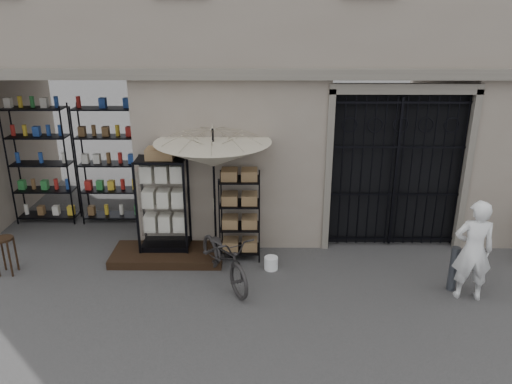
{
  "coord_description": "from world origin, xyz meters",
  "views": [
    {
      "loc": [
        -0.75,
        -6.56,
        4.26
      ],
      "look_at": [
        -0.8,
        1.4,
        1.35
      ],
      "focal_mm": 35.0,
      "sensor_mm": 36.0,
      "label": 1
    }
  ],
  "objects_px": {
    "wire_rack": "(240,217)",
    "white_bucket": "(271,263)",
    "display_cabinet": "(164,209)",
    "steel_bollard": "(453,269)",
    "market_umbrella": "(213,147)",
    "bicycle": "(225,281)",
    "wooden_stool": "(6,255)",
    "shopkeeper": "(465,297)"
  },
  "relations": [
    {
      "from": "wire_rack",
      "to": "white_bucket",
      "type": "relative_size",
      "value": 6.69
    },
    {
      "from": "display_cabinet",
      "to": "steel_bollard",
      "type": "relative_size",
      "value": 2.45
    },
    {
      "from": "market_umbrella",
      "to": "white_bucket",
      "type": "distance_m",
      "value": 2.24
    },
    {
      "from": "display_cabinet",
      "to": "market_umbrella",
      "type": "xyz_separation_m",
      "value": [
        0.92,
        -0.05,
        1.15
      ]
    },
    {
      "from": "display_cabinet",
      "to": "bicycle",
      "type": "bearing_deg",
      "value": -48.76
    },
    {
      "from": "market_umbrella",
      "to": "wooden_stool",
      "type": "height_order",
      "value": "market_umbrella"
    },
    {
      "from": "wooden_stool",
      "to": "steel_bollard",
      "type": "bearing_deg",
      "value": -3.76
    },
    {
      "from": "display_cabinet",
      "to": "white_bucket",
      "type": "distance_m",
      "value": 2.15
    },
    {
      "from": "bicycle",
      "to": "steel_bollard",
      "type": "distance_m",
      "value": 3.7
    },
    {
      "from": "market_umbrella",
      "to": "wooden_stool",
      "type": "bearing_deg",
      "value": -169.03
    },
    {
      "from": "display_cabinet",
      "to": "steel_bollard",
      "type": "bearing_deg",
      "value": -22.38
    },
    {
      "from": "steel_bollard",
      "to": "wooden_stool",
      "type": "bearing_deg",
      "value": 176.24
    },
    {
      "from": "white_bucket",
      "to": "wooden_stool",
      "type": "distance_m",
      "value": 4.52
    },
    {
      "from": "bicycle",
      "to": "shopkeeper",
      "type": "relative_size",
      "value": 1.07
    },
    {
      "from": "market_umbrella",
      "to": "bicycle",
      "type": "bearing_deg",
      "value": -76.73
    },
    {
      "from": "display_cabinet",
      "to": "bicycle",
      "type": "xyz_separation_m",
      "value": [
        1.14,
        -0.98,
        -0.91
      ]
    },
    {
      "from": "market_umbrella",
      "to": "steel_bollard",
      "type": "bearing_deg",
      "value": -16.67
    },
    {
      "from": "wire_rack",
      "to": "shopkeeper",
      "type": "height_order",
      "value": "wire_rack"
    },
    {
      "from": "market_umbrella",
      "to": "steel_bollard",
      "type": "relative_size",
      "value": 3.82
    },
    {
      "from": "wire_rack",
      "to": "wooden_stool",
      "type": "bearing_deg",
      "value": -162.8
    },
    {
      "from": "market_umbrella",
      "to": "bicycle",
      "type": "relative_size",
      "value": 1.64
    },
    {
      "from": "market_umbrella",
      "to": "wooden_stool",
      "type": "distance_m",
      "value": 3.96
    },
    {
      "from": "display_cabinet",
      "to": "white_bucket",
      "type": "bearing_deg",
      "value": -24.43
    },
    {
      "from": "shopkeeper",
      "to": "display_cabinet",
      "type": "bearing_deg",
      "value": -9.17
    },
    {
      "from": "display_cabinet",
      "to": "shopkeeper",
      "type": "bearing_deg",
      "value": -24.33
    },
    {
      "from": "white_bucket",
      "to": "wooden_stool",
      "type": "bearing_deg",
      "value": -177.83
    },
    {
      "from": "white_bucket",
      "to": "steel_bollard",
      "type": "height_order",
      "value": "steel_bollard"
    },
    {
      "from": "shopkeeper",
      "to": "wooden_stool",
      "type": "bearing_deg",
      "value": 1.59
    },
    {
      "from": "wire_rack",
      "to": "market_umbrella",
      "type": "height_order",
      "value": "market_umbrella"
    },
    {
      "from": "bicycle",
      "to": "steel_bollard",
      "type": "xyz_separation_m",
      "value": [
        3.68,
        -0.24,
        0.37
      ]
    },
    {
      "from": "bicycle",
      "to": "wire_rack",
      "type": "bearing_deg",
      "value": 48.01
    },
    {
      "from": "display_cabinet",
      "to": "wire_rack",
      "type": "xyz_separation_m",
      "value": [
        1.37,
        -0.08,
        -0.13
      ]
    },
    {
      "from": "wooden_stool",
      "to": "steel_bollard",
      "type": "xyz_separation_m",
      "value": [
        7.41,
        -0.49,
        0.02
      ]
    },
    {
      "from": "market_umbrella",
      "to": "steel_bollard",
      "type": "distance_m",
      "value": 4.4
    },
    {
      "from": "white_bucket",
      "to": "wooden_stool",
      "type": "relative_size",
      "value": 0.36
    },
    {
      "from": "wooden_stool",
      "to": "shopkeeper",
      "type": "xyz_separation_m",
      "value": [
        7.57,
        -0.71,
        -0.35
      ]
    },
    {
      "from": "market_umbrella",
      "to": "bicycle",
      "type": "height_order",
      "value": "market_umbrella"
    },
    {
      "from": "shopkeeper",
      "to": "market_umbrella",
      "type": "bearing_deg",
      "value": -11.97
    },
    {
      "from": "market_umbrella",
      "to": "white_bucket",
      "type": "height_order",
      "value": "market_umbrella"
    },
    {
      "from": "white_bucket",
      "to": "steel_bollard",
      "type": "bearing_deg",
      "value": -12.78
    },
    {
      "from": "wire_rack",
      "to": "market_umbrella",
      "type": "distance_m",
      "value": 1.36
    },
    {
      "from": "steel_bollard",
      "to": "shopkeeper",
      "type": "bearing_deg",
      "value": -54.19
    }
  ]
}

